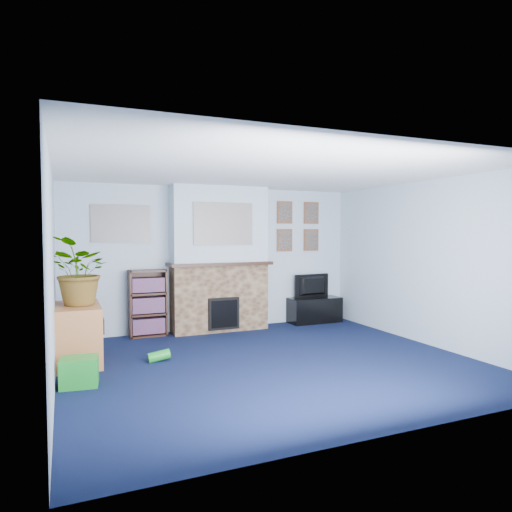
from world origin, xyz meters
name	(u,v)px	position (x,y,z in m)	size (l,w,h in m)	color
floor	(271,362)	(0.00, 0.00, 0.00)	(5.00, 4.50, 0.01)	#0D1533
ceiling	(271,171)	(0.00, 0.00, 2.40)	(5.00, 4.50, 0.01)	white
wall_back	(216,258)	(0.00, 2.25, 1.20)	(5.00, 0.04, 2.40)	#AABCCE
wall_front	(390,288)	(0.00, -2.25, 1.20)	(5.00, 0.04, 2.40)	#AABCCE
wall_left	(52,275)	(-2.50, 0.00, 1.20)	(0.04, 4.50, 2.40)	#AABCCE
wall_right	(426,263)	(2.50, 0.00, 1.20)	(0.04, 4.50, 2.40)	#AABCCE
chimney_breast	(219,260)	(0.00, 2.05, 1.18)	(1.72, 0.50, 2.40)	brown
collage_main	(223,224)	(0.00, 1.84, 1.78)	(1.00, 0.03, 0.68)	gray
collage_left	(121,224)	(-1.55, 2.23, 1.78)	(0.90, 0.03, 0.58)	gray
portrait_tl	(285,212)	(1.30, 2.23, 2.00)	(0.30, 0.03, 0.40)	brown
portrait_tr	(311,213)	(1.85, 2.23, 2.00)	(0.30, 0.03, 0.40)	brown
portrait_bl	(285,240)	(1.30, 2.23, 1.50)	(0.30, 0.03, 0.40)	brown
portrait_br	(311,240)	(1.85, 2.23, 1.50)	(0.30, 0.03, 0.40)	brown
tv_stand	(314,310)	(1.82, 2.03, 0.22)	(0.96, 0.40, 0.45)	black
television	(314,286)	(1.82, 2.05, 0.67)	(0.73, 0.10, 0.42)	black
bookshelf	(148,305)	(-1.18, 2.11, 0.50)	(0.58, 0.28, 1.05)	black
sideboard	(78,336)	(-2.24, 0.92, 0.35)	(0.53, 0.95, 0.74)	#B66B3A
potted_plant	(81,271)	(-2.19, 0.87, 1.17)	(0.78, 0.67, 0.86)	#26661E
mantel_clock	(219,258)	(-0.02, 2.00, 1.22)	(0.10, 0.06, 0.14)	gold
mantel_candle	(239,257)	(0.33, 2.00, 1.23)	(0.05, 0.05, 0.16)	#B2BFC6
mantel_teddy	(188,259)	(-0.55, 2.00, 1.22)	(0.14, 0.14, 0.14)	gray
mantel_can	(261,258)	(0.73, 2.00, 1.21)	(0.05, 0.05, 0.11)	red
green_crate	(79,373)	(-2.26, 0.01, 0.14)	(0.38, 0.31, 0.31)	#198C26
toy_ball	(69,355)	(-2.35, 1.02, 0.09)	(0.15, 0.15, 0.15)	purple
toy_block	(73,356)	(-2.30, 0.88, 0.11)	(0.20, 0.20, 0.24)	red
toy_tube	(159,356)	(-1.29, 0.60, 0.07)	(0.13, 0.13, 0.27)	#198C26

